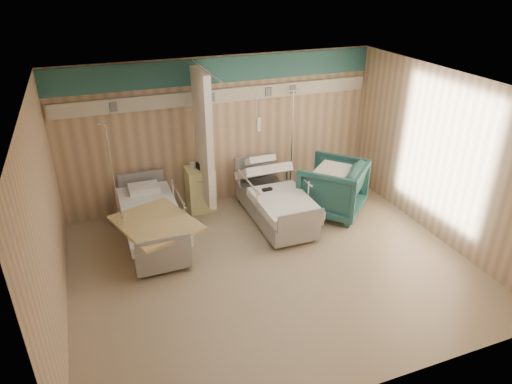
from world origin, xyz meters
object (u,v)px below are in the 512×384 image
iv_stand_right (290,172)px  iv_stand_left (118,205)px  visitor_armchair (332,188)px  bed_left (153,227)px  bed_right (275,205)px  bedside_cabinet (200,189)px

iv_stand_right → iv_stand_left: size_ratio=1.11×
visitor_armchair → bed_left: bearing=-45.1°
bed_right → iv_stand_left: (-2.68, 0.86, 0.08)m
bed_right → iv_stand_left: 2.82m
bedside_cabinet → iv_stand_left: size_ratio=0.45×
visitor_armchair → iv_stand_right: (-0.37, 1.06, -0.07)m
iv_stand_right → visitor_armchair: bearing=-70.8°
iv_stand_right → iv_stand_left: iv_stand_right is taller
bed_left → visitor_armchair: (3.32, -0.09, 0.19)m
iv_stand_right → bedside_cabinet: bearing=-177.9°
visitor_armchair → iv_stand_left: iv_stand_left is taller
bed_left → iv_stand_right: iv_stand_right is taller
visitor_armchair → iv_stand_left: size_ratio=0.58×
bed_right → bedside_cabinet: (-1.15, 0.90, 0.11)m
bed_left → iv_stand_right: bearing=18.2°
bed_right → bed_left: (-2.20, 0.00, 0.00)m
iv_stand_right → iv_stand_left: bearing=-178.2°
bedside_cabinet → visitor_armchair: visitor_armchair is taller
bed_right → iv_stand_left: bearing=162.2°
bed_left → visitor_armchair: size_ratio=1.94×
iv_stand_left → iv_stand_right: bearing=1.8°
bed_right → bed_left: same height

